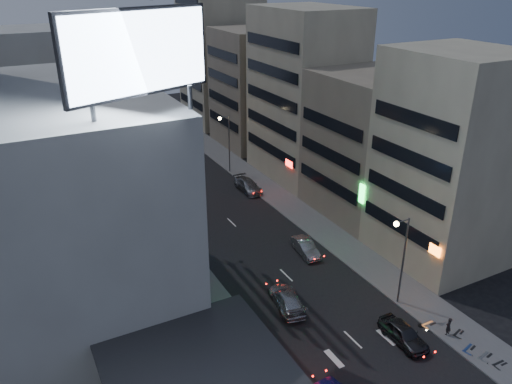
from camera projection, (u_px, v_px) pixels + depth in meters
ground at (388, 374)px, 35.22m from camera, size 180.00×180.00×0.00m
sidewalk_left at (152, 223)px, 56.04m from camera, size 4.00×120.00×0.12m
sidewalk_right at (276, 195)px, 62.83m from camera, size 4.00×120.00×0.12m
white_building at (71, 200)px, 40.48m from camera, size 14.00×24.00×18.00m
shophouse_near at (448, 160)px, 45.98m from camera, size 10.00×11.00×20.00m
shophouse_mid at (369, 145)px, 56.30m from camera, size 11.00×12.00×16.00m
shophouse_far at (304, 95)px, 65.36m from camera, size 10.00×14.00×22.00m
far_left_a at (49, 113)px, 60.91m from camera, size 11.00×10.00×20.00m
far_left_b at (37, 110)px, 72.22m from camera, size 12.00×10.00×15.00m
far_right_a at (255, 88)px, 78.51m from camera, size 11.00×12.00×18.00m
far_right_b at (221, 56)px, 88.80m from camera, size 12.00×12.00×24.00m
billboard at (139, 53)px, 28.91m from camera, size 9.52×3.75×6.20m
street_lamp_right_near at (401, 249)px, 40.38m from camera, size 1.60×0.44×8.02m
street_lamp_left at (193, 203)px, 48.30m from camera, size 1.60×0.44×8.02m
street_lamp_right_far at (226, 136)px, 67.85m from camera, size 1.60×0.44×8.02m
parked_car_right_near at (403, 334)px, 37.96m from camera, size 1.87×4.48×1.51m
parked_car_right_mid at (305, 247)px, 49.82m from camera, size 2.01×4.42×1.41m
parked_car_left at (172, 213)px, 57.01m from camera, size 2.20×4.61×1.27m
parked_car_right_far at (248, 185)px, 63.93m from camera, size 2.10×5.17×1.50m
road_car_silver at (287, 299)px, 41.96m from camera, size 3.06×5.42×1.48m
person at (449, 326)px, 38.55m from camera, size 0.61×0.45×1.53m
scooter_black_a at (504, 354)px, 36.12m from camera, size 0.60×1.69×1.03m
scooter_silver_a at (488, 345)px, 36.94m from camera, size 0.93×1.92×1.12m
scooter_blue at (471, 337)px, 37.69m from camera, size 1.06×1.93×1.12m
scooter_black_b at (460, 323)px, 39.25m from camera, size 1.01×1.76×1.02m
scooter_silver_b at (433, 315)px, 40.19m from camera, size 0.65×1.79×1.08m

